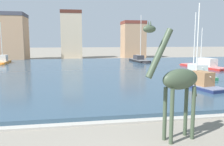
{
  "coord_description": "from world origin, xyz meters",
  "views": [
    {
      "loc": [
        -0.95,
        -6.2,
        4.52
      ],
      "look_at": [
        1.91,
        10.25,
        2.2
      ],
      "focal_mm": 37.76,
      "sensor_mm": 36.0,
      "label": 1
    }
  ],
  "objects_px": {
    "giraffe_statue": "(178,82)",
    "sailboat_red": "(201,66)",
    "sailboat_navy": "(196,84)",
    "sailboat_orange": "(3,62)",
    "sailboat_green": "(193,74)",
    "sailboat_black": "(140,61)"
  },
  "relations": [
    {
      "from": "sailboat_red",
      "to": "giraffe_statue",
      "type": "bearing_deg",
      "value": -122.6
    },
    {
      "from": "sailboat_black",
      "to": "sailboat_navy",
      "type": "bearing_deg",
      "value": -95.14
    },
    {
      "from": "sailboat_black",
      "to": "sailboat_orange",
      "type": "height_order",
      "value": "sailboat_black"
    },
    {
      "from": "sailboat_orange",
      "to": "sailboat_red",
      "type": "bearing_deg",
      "value": -20.16
    },
    {
      "from": "sailboat_navy",
      "to": "giraffe_statue",
      "type": "bearing_deg",
      "value": -123.79
    },
    {
      "from": "giraffe_statue",
      "to": "sailboat_green",
      "type": "xyz_separation_m",
      "value": [
        9.63,
        15.93,
        -2.13
      ]
    },
    {
      "from": "sailboat_navy",
      "to": "sailboat_green",
      "type": "height_order",
      "value": "sailboat_navy"
    },
    {
      "from": "sailboat_black",
      "to": "sailboat_red",
      "type": "height_order",
      "value": "sailboat_black"
    },
    {
      "from": "sailboat_black",
      "to": "sailboat_red",
      "type": "bearing_deg",
      "value": -58.66
    },
    {
      "from": "sailboat_orange",
      "to": "sailboat_green",
      "type": "bearing_deg",
      "value": -36.67
    },
    {
      "from": "giraffe_statue",
      "to": "sailboat_red",
      "type": "distance_m",
      "value": 28.4
    },
    {
      "from": "sailboat_navy",
      "to": "sailboat_orange",
      "type": "relative_size",
      "value": 1.0
    },
    {
      "from": "sailboat_red",
      "to": "sailboat_green",
      "type": "relative_size",
      "value": 1.29
    },
    {
      "from": "giraffe_statue",
      "to": "sailboat_green",
      "type": "bearing_deg",
      "value": 58.85
    },
    {
      "from": "sailboat_red",
      "to": "sailboat_orange",
      "type": "distance_m",
      "value": 34.2
    },
    {
      "from": "giraffe_statue",
      "to": "sailboat_red",
      "type": "bearing_deg",
      "value": 57.4
    },
    {
      "from": "sailboat_red",
      "to": "sailboat_green",
      "type": "bearing_deg",
      "value": -125.38
    },
    {
      "from": "sailboat_black",
      "to": "sailboat_red",
      "type": "relative_size",
      "value": 0.93
    },
    {
      "from": "giraffe_statue",
      "to": "sailboat_navy",
      "type": "bearing_deg",
      "value": 56.21
    },
    {
      "from": "sailboat_red",
      "to": "sailboat_green",
      "type": "distance_m",
      "value": 9.73
    },
    {
      "from": "sailboat_black",
      "to": "giraffe_statue",
      "type": "bearing_deg",
      "value": -104.1
    },
    {
      "from": "sailboat_black",
      "to": "sailboat_red",
      "type": "xyz_separation_m",
      "value": [
        6.56,
        -10.77,
        0.03
      ]
    }
  ]
}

